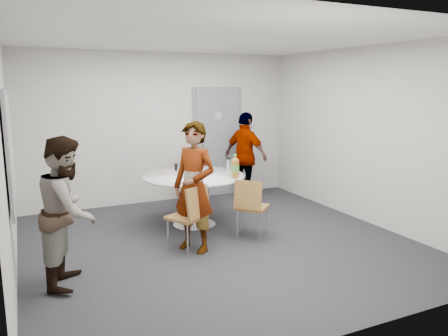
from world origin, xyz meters
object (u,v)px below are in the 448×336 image
table (196,182)px  chair_far (196,172)px  chair_near_right (250,203)px  person_left (68,211)px  door (217,143)px  chair_near_left (191,212)px  person_main (194,187)px  person_right (246,156)px  whiteboard (10,146)px

table → chair_far: 1.31m
table → chair_near_right: size_ratio=1.79×
chair_near_right → person_left: 2.46m
door → person_left: bearing=-136.5°
chair_near_right → person_left: person_left is taller
chair_far → table: bearing=82.2°
chair_near_left → chair_near_right: (0.91, 0.11, -0.02)m
chair_far → person_left: person_left is taller
door → chair_far: 0.89m
person_main → person_right: size_ratio=1.03×
chair_near_left → door: bearing=31.3°
door → table: bearing=-123.5°
chair_far → person_right: size_ratio=0.57×
chair_near_left → person_main: bearing=6.6°
chair_far → chair_near_right: bearing=103.1°
whiteboard → chair_far: (2.94, 1.84, -0.88)m
chair_near_left → chair_far: (0.92, 2.18, 0.04)m
door → table: (-1.10, -1.65, -0.34)m
door → chair_near_right: (-0.64, -2.52, -0.51)m
door → person_left: door is taller
table → person_main: person_main is taller
chair_near_left → person_right: bearing=19.7°
chair_near_left → person_right: (1.89, 2.09, 0.28)m
chair_near_left → chair_far: bearing=38.9°
chair_near_left → person_right: size_ratio=0.53×
table → door: bearing=56.5°
whiteboard → chair_near_right: (2.92, -0.23, -0.93)m
person_left → person_right: (3.39, 2.36, 0.02)m
table → chair_near_right: 0.99m
whiteboard → chair_far: bearing=32.1°
chair_far → chair_near_left: bearing=80.6°
table → chair_near_right: (0.46, -0.86, -0.17)m
whiteboard → chair_near_left: bearing=-9.6°
chair_near_right → chair_far: chair_far is taller
chair_near_right → person_main: (-0.85, -0.06, 0.32)m
chair_far → person_left: (-2.42, -2.46, 0.23)m
table → person_left: bearing=-147.5°
door → chair_near_left: size_ratio=2.43×
whiteboard → person_left: 1.03m
door → person_main: (-1.49, -2.58, -0.19)m
person_main → person_right: (1.83, 2.05, -0.02)m
chair_far → person_main: size_ratio=0.56×
whiteboard → chair_near_right: whiteboard is taller
door → person_right: size_ratio=1.30×
whiteboard → chair_near_left: 2.24m
door → table: door is taller
chair_far → person_left: 3.46m
door → chair_near_left: (-1.55, -2.62, -0.49)m
person_right → chair_near_right: bearing=131.5°
whiteboard → person_left: (0.51, -0.61, -0.65)m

